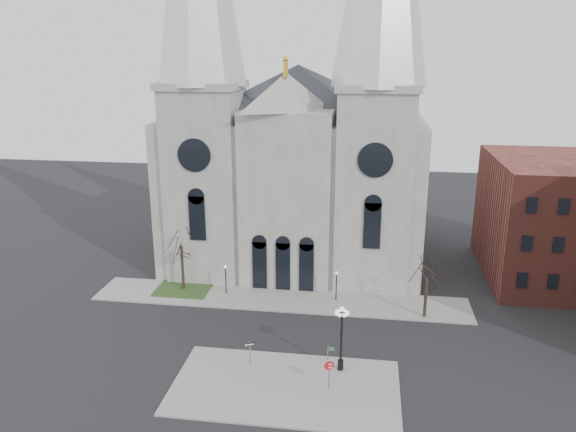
# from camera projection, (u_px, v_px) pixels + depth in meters

# --- Properties ---
(ground) EXTENTS (160.00, 160.00, 0.00)m
(ground) POSITION_uv_depth(u_px,v_px,m) (260.00, 353.00, 49.73)
(ground) COLOR black
(ground) RESTS_ON ground
(sidewalk_near) EXTENTS (18.00, 10.00, 0.14)m
(sidewalk_near) POSITION_uv_depth(u_px,v_px,m) (285.00, 387.00, 44.56)
(sidewalk_near) COLOR gray
(sidewalk_near) RESTS_ON ground
(sidewalk_far) EXTENTS (40.00, 6.00, 0.14)m
(sidewalk_far) POSITION_uv_depth(u_px,v_px,m) (280.00, 299.00, 60.14)
(sidewalk_far) COLOR gray
(sidewalk_far) RESTS_ON ground
(grass_patch) EXTENTS (6.00, 5.00, 0.18)m
(grass_patch) POSITION_uv_depth(u_px,v_px,m) (184.00, 289.00, 62.59)
(grass_patch) COLOR #334C20
(grass_patch) RESTS_ON ground
(cathedral) EXTENTS (33.00, 26.66, 54.00)m
(cathedral) POSITION_uv_depth(u_px,v_px,m) (295.00, 114.00, 66.08)
(cathedral) COLOR gray
(cathedral) RESTS_ON ground
(bg_building_brick) EXTENTS (14.00, 18.00, 14.00)m
(bg_building_brick) POSITION_uv_depth(u_px,v_px,m) (552.00, 219.00, 64.45)
(bg_building_brick) COLOR brown
(bg_building_brick) RESTS_ON ground
(tree_left) EXTENTS (3.20, 3.20, 7.50)m
(tree_left) POSITION_uv_depth(u_px,v_px,m) (181.00, 243.00, 61.01)
(tree_left) COLOR black
(tree_left) RESTS_ON ground
(tree_right) EXTENTS (3.20, 3.20, 6.00)m
(tree_right) POSITION_uv_depth(u_px,v_px,m) (427.00, 276.00, 54.92)
(tree_right) COLOR black
(tree_right) RESTS_ON ground
(ped_lamp_left) EXTENTS (0.32, 0.32, 3.26)m
(ped_lamp_left) POSITION_uv_depth(u_px,v_px,m) (226.00, 275.00, 60.78)
(ped_lamp_left) COLOR black
(ped_lamp_left) RESTS_ON sidewalk_far
(ped_lamp_right) EXTENTS (0.32, 0.32, 3.26)m
(ped_lamp_right) POSITION_uv_depth(u_px,v_px,m) (336.00, 281.00, 59.14)
(ped_lamp_right) COLOR black
(ped_lamp_right) RESTS_ON sidewalk_far
(stop_sign) EXTENTS (0.94, 0.12, 2.60)m
(stop_sign) POSITION_uv_depth(u_px,v_px,m) (329.00, 369.00, 43.61)
(stop_sign) COLOR slate
(stop_sign) RESTS_ON sidewalk_near
(globe_lamp) EXTENTS (1.61, 1.61, 5.77)m
(globe_lamp) POSITION_uv_depth(u_px,v_px,m) (342.00, 330.00, 45.82)
(globe_lamp) COLOR black
(globe_lamp) RESTS_ON sidewalk_near
(one_way_sign) EXTENTS (0.86, 0.40, 2.10)m
(one_way_sign) POSITION_uv_depth(u_px,v_px,m) (250.00, 349.00, 47.31)
(one_way_sign) COLOR slate
(one_way_sign) RESTS_ON sidewalk_near
(street_name_sign) EXTENTS (0.64, 0.12, 2.01)m
(street_name_sign) POSITION_uv_depth(u_px,v_px,m) (329.00, 354.00, 46.87)
(street_name_sign) COLOR slate
(street_name_sign) RESTS_ON sidewalk_near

